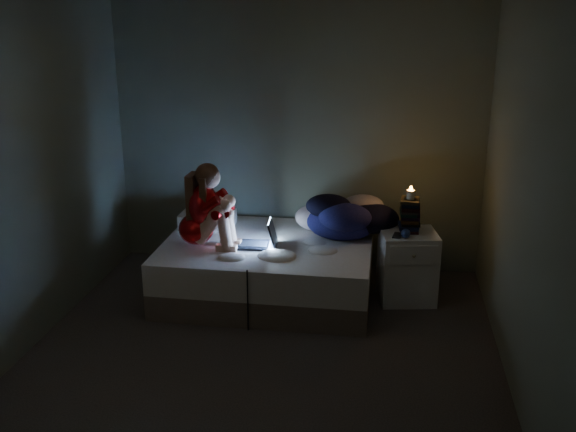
% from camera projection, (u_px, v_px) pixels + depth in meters
% --- Properties ---
extents(floor, '(3.60, 3.80, 0.02)m').
position_uv_depth(floor, '(262.00, 357.00, 5.02)').
color(floor, '#2A2624').
rests_on(floor, ground).
extents(wall_back, '(3.60, 0.02, 2.60)m').
position_uv_depth(wall_back, '(297.00, 138.00, 6.40)').
color(wall_back, slate).
rests_on(wall_back, ground).
extents(wall_front, '(3.60, 0.02, 2.60)m').
position_uv_depth(wall_front, '(173.00, 316.00, 2.81)').
color(wall_front, slate).
rests_on(wall_front, ground).
extents(wall_left, '(0.02, 3.80, 2.60)m').
position_uv_depth(wall_left, '(20.00, 182.00, 4.87)').
color(wall_left, slate).
rests_on(wall_left, ground).
extents(wall_right, '(0.02, 3.80, 2.60)m').
position_uv_depth(wall_right, '(528.00, 204.00, 4.35)').
color(wall_right, slate).
rests_on(wall_right, ground).
extents(bed, '(1.86, 1.39, 0.51)m').
position_uv_depth(bed, '(268.00, 268.00, 5.99)').
color(bed, beige).
rests_on(bed, ground).
extents(pillow, '(0.49, 0.35, 0.14)m').
position_uv_depth(pillow, '(208.00, 219.00, 6.29)').
color(pillow, white).
rests_on(pillow, bed).
extents(woman, '(0.48, 0.32, 0.76)m').
position_uv_depth(woman, '(195.00, 205.00, 5.70)').
color(woman, '#A80600').
rests_on(woman, bed).
extents(laptop, '(0.38, 0.29, 0.26)m').
position_uv_depth(laptop, '(255.00, 233.00, 5.77)').
color(laptop, black).
rests_on(laptop, bed).
extents(clothes_pile, '(0.74, 0.61, 0.41)m').
position_uv_depth(clothes_pile, '(342.00, 214.00, 6.01)').
color(clothes_pile, '#121349').
rests_on(clothes_pile, bed).
extents(nightstand, '(0.55, 0.51, 0.64)m').
position_uv_depth(nightstand, '(407.00, 266.00, 5.86)').
color(nightstand, white).
rests_on(nightstand, ground).
extents(book_stack, '(0.19, 0.25, 0.30)m').
position_uv_depth(book_stack, '(409.00, 214.00, 5.76)').
color(book_stack, black).
rests_on(book_stack, nightstand).
extents(candle, '(0.07, 0.07, 0.08)m').
position_uv_depth(candle, '(411.00, 193.00, 5.70)').
color(candle, beige).
rests_on(candle, book_stack).
extents(phone, '(0.11, 0.16, 0.01)m').
position_uv_depth(phone, '(395.00, 234.00, 5.70)').
color(phone, black).
rests_on(phone, nightstand).
extents(blue_orb, '(0.08, 0.08, 0.08)m').
position_uv_depth(blue_orb, '(403.00, 233.00, 5.63)').
color(blue_orb, navy).
rests_on(blue_orb, nightstand).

